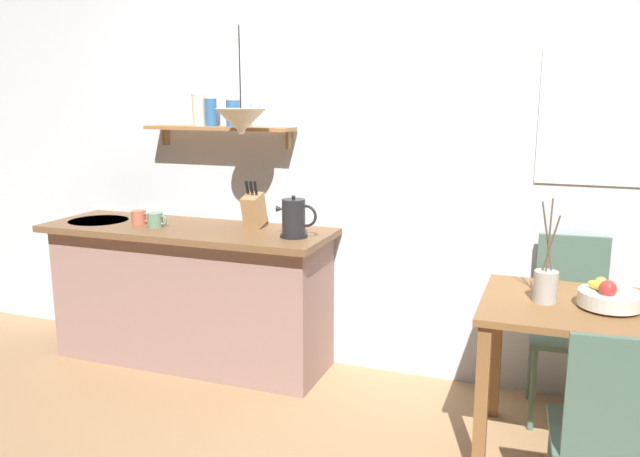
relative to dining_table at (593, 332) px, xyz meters
name	(u,v)px	position (x,y,z in m)	size (l,w,h in m)	color
ground_plane	(321,407)	(-1.33, 0.08, -0.64)	(14.00, 14.00, 0.00)	#A87F56
back_wall	(392,153)	(-1.13, 0.72, 0.71)	(6.80, 0.11, 2.70)	silver
kitchen_counter	(191,293)	(-2.33, 0.39, -0.19)	(1.83, 0.63, 0.89)	gray
wall_shelf	(216,121)	(-2.21, 0.57, 0.89)	(0.98, 0.20, 0.33)	#9E6B3D
dining_table	(593,332)	(0.00, 0.00, 0.00)	(0.98, 0.74, 0.77)	brown
dining_chair_near	(611,433)	(0.05, -0.65, -0.14)	(0.43, 0.44, 0.90)	#4C6B5B
dining_chair_far	(570,318)	(-0.08, 0.50, -0.11)	(0.44, 0.44, 0.95)	#4C6B5B
fruit_bowl	(609,297)	(0.05, -0.02, 0.18)	(0.27, 0.27, 0.14)	silver
twig_vase	(546,285)	(-0.21, -0.02, 0.20)	(0.11, 0.11, 0.48)	#B7B2A8
electric_kettle	(294,218)	(-1.59, 0.33, 0.35)	(0.25, 0.16, 0.24)	black
knife_block	(254,210)	(-1.92, 0.49, 0.36)	(0.10, 0.18, 0.29)	tan
coffee_mug_by_sink	(139,217)	(-2.65, 0.34, 0.29)	(0.13, 0.09, 0.09)	#C6664C
coffee_mug_spare	(155,220)	(-2.51, 0.30, 0.29)	(0.13, 0.10, 0.09)	slate
pendant_lamp	(241,121)	(-1.90, 0.30, 0.90)	(0.29, 0.29, 0.60)	black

